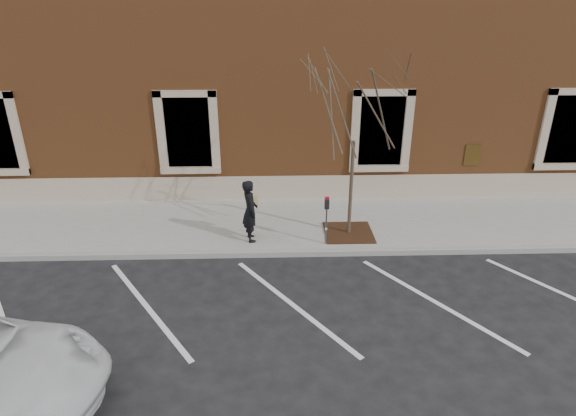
{
  "coord_description": "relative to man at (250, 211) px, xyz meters",
  "views": [
    {
      "loc": [
        -0.36,
        -11.09,
        6.28
      ],
      "look_at": [
        0.0,
        0.6,
        1.1
      ],
      "focal_mm": 30.0,
      "sensor_mm": 36.0,
      "label": 1
    }
  ],
  "objects": [
    {
      "name": "man",
      "position": [
        0.0,
        0.0,
        0.0
      ],
      "size": [
        0.55,
        0.71,
        1.72
      ],
      "primitive_type": "imported",
      "rotation": [
        0.0,
        0.0,
        1.81
      ],
      "color": "black",
      "rests_on": "sidewalk_near"
    },
    {
      "name": "sidewalk_near",
      "position": [
        1.01,
        1.1,
        -0.94
      ],
      "size": [
        40.0,
        3.5,
        0.15
      ],
      "primitive_type": "cube",
      "color": "#B6B2AB",
      "rests_on": "ground"
    },
    {
      "name": "ground",
      "position": [
        1.01,
        -0.65,
        -1.01
      ],
      "size": [
        120.0,
        120.0,
        0.0
      ],
      "primitive_type": "plane",
      "color": "#28282B",
      "rests_on": "ground"
    },
    {
      "name": "curb_near",
      "position": [
        1.01,
        -0.7,
        -0.94
      ],
      "size": [
        40.0,
        0.12,
        0.15
      ],
      "primitive_type": "cube",
      "color": "#9E9E99",
      "rests_on": "ground"
    },
    {
      "name": "parking_meter",
      "position": [
        2.02,
        -0.3,
        0.08
      ],
      "size": [
        0.12,
        0.09,
        1.36
      ],
      "rotation": [
        0.0,
        0.0,
        0.43
      ],
      "color": "#595B60",
      "rests_on": "sidewalk_near"
    },
    {
      "name": "building_civic",
      "position": [
        1.01,
        7.09,
        2.98
      ],
      "size": [
        40.0,
        8.62,
        8.0
      ],
      "color": "brown",
      "rests_on": "ground"
    },
    {
      "name": "parking_stripes",
      "position": [
        1.01,
        -2.85,
        -1.01
      ],
      "size": [
        28.0,
        4.4,
        0.01
      ],
      "primitive_type": null,
      "color": "silver",
      "rests_on": "ground"
    },
    {
      "name": "sapling",
      "position": [
        2.73,
        0.3,
        2.54
      ],
      "size": [
        2.92,
        2.92,
        4.87
      ],
      "color": "#4F3F30",
      "rests_on": "sidewalk_near"
    },
    {
      "name": "tree_grate",
      "position": [
        2.73,
        0.3,
        -0.84
      ],
      "size": [
        1.34,
        1.34,
        0.03
      ],
      "primitive_type": "cube",
      "color": "#392512",
      "rests_on": "sidewalk_near"
    }
  ]
}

